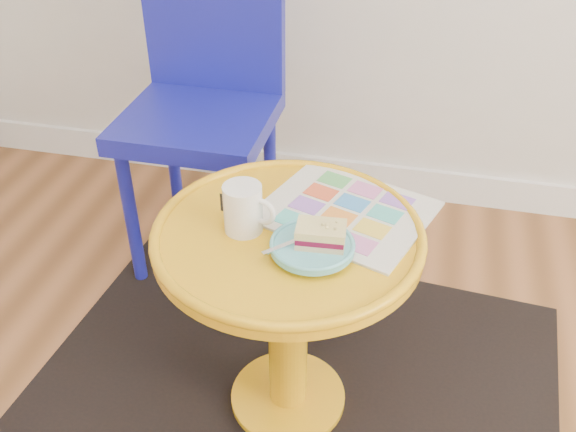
% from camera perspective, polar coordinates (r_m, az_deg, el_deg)
% --- Properties ---
extents(room_walls, '(4.00, 4.00, 4.00)m').
position_cam_1_polar(room_walls, '(1.84, -18.90, -10.32)').
color(room_walls, silver).
rests_on(room_walls, ground).
extents(rug, '(1.39, 1.21, 0.01)m').
position_cam_1_polar(rug, '(1.68, 0.00, -15.95)').
color(rug, black).
rests_on(rug, ground).
extents(side_table, '(0.56, 0.56, 0.53)m').
position_cam_1_polar(side_table, '(1.41, 0.00, -6.30)').
color(side_table, '#E8A413').
rests_on(side_table, ground).
extents(chair, '(0.42, 0.42, 0.94)m').
position_cam_1_polar(chair, '(1.90, -7.41, 10.95)').
color(chair, '#171A98').
rests_on(chair, ground).
extents(newspaper, '(0.41, 0.38, 0.01)m').
position_cam_1_polar(newspaper, '(1.37, 5.13, 0.45)').
color(newspaper, silver).
rests_on(newspaper, side_table).
extents(mug, '(0.11, 0.08, 0.10)m').
position_cam_1_polar(mug, '(1.29, -3.94, 0.78)').
color(mug, white).
rests_on(mug, side_table).
extents(plate, '(0.17, 0.17, 0.02)m').
position_cam_1_polar(plate, '(1.25, 2.18, -2.72)').
color(plate, '#60C0CB').
rests_on(plate, newspaper).
extents(cake_slice, '(0.10, 0.07, 0.04)m').
position_cam_1_polar(cake_slice, '(1.23, 2.93, -1.65)').
color(cake_slice, '#D3BC8C').
rests_on(cake_slice, plate).
extents(fork, '(0.11, 0.11, 0.00)m').
position_cam_1_polar(fork, '(1.25, 0.80, -2.21)').
color(fork, silver).
rests_on(fork, plate).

